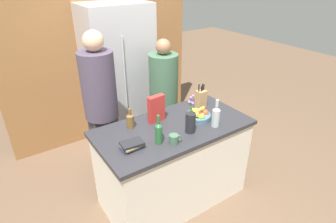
{
  "coord_description": "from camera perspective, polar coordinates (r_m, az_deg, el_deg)",
  "views": [
    {
      "loc": [
        -1.39,
        -1.95,
        2.35
      ],
      "look_at": [
        0.0,
        0.1,
        1.05
      ],
      "focal_mm": 30.0,
      "sensor_mm": 36.0,
      "label": 1
    }
  ],
  "objects": [
    {
      "name": "coffee_mug",
      "position": [
        2.51,
        1.23,
        -5.62
      ],
      "size": [
        0.12,
        0.09,
        0.08
      ],
      "color": "#42664C",
      "rests_on": "kitchen_island"
    },
    {
      "name": "person_in_blue",
      "position": [
        3.58,
        -0.88,
        3.58
      ],
      "size": [
        0.36,
        0.36,
        1.58
      ],
      "rotation": [
        0.0,
        0.0,
        0.44
      ],
      "color": "#383842",
      "rests_on": "ground_plane"
    },
    {
      "name": "bottle_vinegar",
      "position": [
        2.75,
        -7.67,
        -1.73
      ],
      "size": [
        0.08,
        0.08,
        0.2
      ],
      "color": "brown",
      "rests_on": "kitchen_island"
    },
    {
      "name": "knife_block",
      "position": [
        3.14,
        6.72,
        2.67
      ],
      "size": [
        0.1,
        0.09,
        0.27
      ],
      "color": "tan",
      "rests_on": "kitchen_island"
    },
    {
      "name": "refrigerator",
      "position": [
        3.92,
        -9.82,
        6.78
      ],
      "size": [
        0.85,
        0.62,
        1.94
      ],
      "color": "#B7B7BC",
      "rests_on": "ground_plane"
    },
    {
      "name": "book_stack",
      "position": [
        2.46,
        -7.37,
        -6.81
      ],
      "size": [
        0.21,
        0.15,
        0.06
      ],
      "color": "#2D334C",
      "rests_on": "kitchen_island"
    },
    {
      "name": "kitchen_island",
      "position": [
        3.05,
        1.07,
        -10.46
      ],
      "size": [
        1.55,
        0.79,
        0.93
      ],
      "color": "silver",
      "rests_on": "ground_plane"
    },
    {
      "name": "flower_vase",
      "position": [
        2.64,
        4.59,
        -1.97
      ],
      "size": [
        0.1,
        0.1,
        0.38
      ],
      "color": "#232328",
      "rests_on": "kitchen_island"
    },
    {
      "name": "cereal_box",
      "position": [
        2.81,
        -2.39,
        0.58
      ],
      "size": [
        0.18,
        0.07,
        0.28
      ],
      "color": "red",
      "rests_on": "kitchen_island"
    },
    {
      "name": "bottle_oil",
      "position": [
        2.48,
        -1.91,
        -4.24
      ],
      "size": [
        0.07,
        0.07,
        0.28
      ],
      "color": "#286633",
      "rests_on": "kitchen_island"
    },
    {
      "name": "ground_plane",
      "position": [
        3.35,
        0.99,
        -16.72
      ],
      "size": [
        14.0,
        14.0,
        0.0
      ],
      "primitive_type": "plane",
      "color": "brown"
    },
    {
      "name": "person_at_sink",
      "position": [
        3.11,
        -13.48,
        1.48
      ],
      "size": [
        0.36,
        0.36,
        1.8
      ],
      "rotation": [
        0.0,
        0.0,
        0.08
      ],
      "color": "#383842",
      "rests_on": "ground_plane"
    },
    {
      "name": "back_wall_wood",
      "position": [
        4.11,
        -13.57,
        12.21
      ],
      "size": [
        2.75,
        0.12,
        2.6
      ],
      "color": "#9E6B3D",
      "rests_on": "ground_plane"
    },
    {
      "name": "fruit_bowl",
      "position": [
        2.91,
        6.26,
        -0.79
      ],
      "size": [
        0.26,
        0.26,
        0.11
      ],
      "color": "slate",
      "rests_on": "kitchen_island"
    },
    {
      "name": "bottle_wine",
      "position": [
        2.77,
        9.72,
        -0.88
      ],
      "size": [
        0.08,
        0.08,
        0.28
      ],
      "color": "#B2BCC1",
      "rests_on": "kitchen_island"
    }
  ]
}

